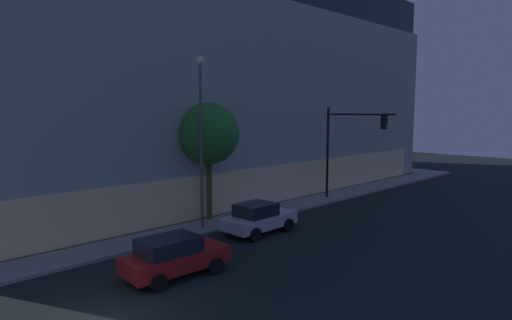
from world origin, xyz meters
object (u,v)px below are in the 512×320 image
at_px(traffic_light_far_corner, 347,138).
at_px(car_silver, 259,218).
at_px(sidewalk_tree, 209,134).
at_px(car_red, 174,256).
at_px(street_lamp_sidewalk, 201,124).
at_px(modern_building, 172,89).

bearing_deg(traffic_light_far_corner, car_silver, -172.97).
distance_m(sidewalk_tree, car_red, 9.39).
bearing_deg(street_lamp_sidewalk, traffic_light_far_corner, -5.92).
height_order(street_lamp_sidewalk, sidewalk_tree, street_lamp_sidewalk).
distance_m(traffic_light_far_corner, sidewalk_tree, 10.45).
height_order(sidewalk_tree, car_silver, sidewalk_tree).
distance_m(car_red, car_silver, 6.77).
xyz_separation_m(traffic_light_far_corner, car_silver, (-9.78, -1.21, -3.70)).
bearing_deg(car_silver, sidewalk_tree, 95.29).
relative_size(modern_building, traffic_light_far_corner, 6.12).
xyz_separation_m(modern_building, traffic_light_far_corner, (3.50, -16.33, -3.81)).
xyz_separation_m(traffic_light_far_corner, sidewalk_tree, (-10.13, 2.54, 0.57)).
bearing_deg(sidewalk_tree, car_silver, -84.71).
height_order(modern_building, traffic_light_far_corner, modern_building).
xyz_separation_m(sidewalk_tree, car_red, (-6.14, -5.66, -4.28)).
bearing_deg(car_red, sidewalk_tree, 42.67).
bearing_deg(car_silver, modern_building, 70.30).
height_order(sidewalk_tree, car_red, sidewalk_tree).
distance_m(street_lamp_sidewalk, sidewalk_tree, 2.12).
distance_m(street_lamp_sidewalk, car_silver, 5.78).
height_order(traffic_light_far_corner, street_lamp_sidewalk, street_lamp_sidewalk).
xyz_separation_m(modern_building, car_silver, (-6.28, -17.54, -7.52)).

